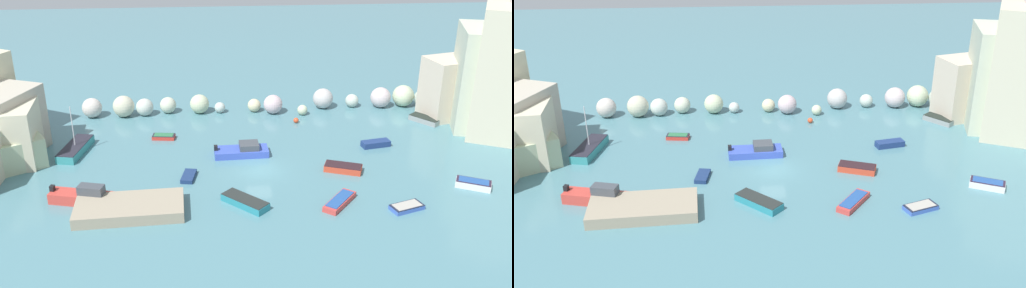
% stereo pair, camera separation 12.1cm
% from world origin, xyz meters
% --- Properties ---
extents(cove_water, '(160.00, 160.00, 0.00)m').
position_xyz_m(cove_water, '(0.00, 0.00, 0.00)').
color(cove_water, teal).
rests_on(cove_water, ground).
extents(rock_breakwater, '(42.62, 3.95, 2.65)m').
position_xyz_m(rock_breakwater, '(2.62, 15.69, 1.16)').
color(rock_breakwater, beige).
rests_on(rock_breakwater, ground).
extents(stone_dock, '(9.34, 4.89, 0.99)m').
position_xyz_m(stone_dock, '(-11.65, -7.25, 0.50)').
color(stone_dock, gray).
rests_on(stone_dock, ground).
extents(channel_buoy, '(0.62, 0.62, 0.62)m').
position_xyz_m(channel_buoy, '(5.29, 11.65, 0.31)').
color(channel_buoy, '#E04C28').
rests_on(channel_buoy, cove_water).
extents(moored_boat_0, '(6.27, 3.04, 1.78)m').
position_xyz_m(moored_boat_0, '(-15.72, -5.22, 0.64)').
color(moored_boat_0, '#C93E35').
rests_on(moored_boat_0, cove_water).
extents(moored_boat_1, '(5.58, 2.38, 1.32)m').
position_xyz_m(moored_boat_1, '(-1.42, 3.45, 0.49)').
color(moored_boat_1, '#3A54BF').
rests_on(moored_boat_1, cove_water).
extents(moored_boat_2, '(3.17, 1.69, 0.63)m').
position_xyz_m(moored_boat_2, '(12.80, 4.48, 0.31)').
color(moored_boat_2, navy).
rests_on(moored_boat_2, cove_water).
extents(moored_boat_3, '(4.23, 4.19, 0.69)m').
position_xyz_m(moored_boat_3, '(-1.79, -6.69, 0.34)').
color(moored_boat_3, teal).
rests_on(moored_boat_3, cove_water).
extents(moored_boat_4, '(2.97, 6.03, 5.10)m').
position_xyz_m(moored_boat_4, '(-18.65, 5.39, 0.45)').
color(moored_boat_4, teal).
rests_on(moored_boat_4, cove_water).
extents(moored_boat_5, '(3.87, 2.67, 0.68)m').
position_xyz_m(moored_boat_5, '(8.11, -0.94, 0.34)').
color(moored_boat_5, '#CD4229').
rests_on(moored_boat_5, cove_water).
extents(moored_boat_6, '(1.55, 2.66, 0.38)m').
position_xyz_m(moored_boat_6, '(-6.82, -1.22, 0.19)').
color(moored_boat_6, navy).
rests_on(moored_boat_6, cove_water).
extents(moored_boat_7, '(3.36, 3.64, 0.64)m').
position_xyz_m(moored_boat_7, '(20.33, 10.71, 0.32)').
color(moored_boat_7, gray).
rests_on(moored_boat_7, cove_water).
extents(moored_boat_8, '(3.38, 2.60, 0.71)m').
position_xyz_m(moored_boat_8, '(19.37, -5.14, 0.37)').
color(moored_boat_8, white).
rests_on(moored_boat_8, cove_water).
extents(moored_boat_9, '(3.16, 2.24, 0.44)m').
position_xyz_m(moored_boat_9, '(12.05, -8.49, 0.23)').
color(moored_boat_9, '#3C5FBE').
rests_on(moored_boat_9, cove_water).
extents(moored_boat_10, '(2.55, 1.43, 0.48)m').
position_xyz_m(moored_boat_10, '(-9.77, 8.26, 0.25)').
color(moored_boat_10, red).
rests_on(moored_boat_10, cove_water).
extents(moored_boat_11, '(3.52, 3.98, 0.57)m').
position_xyz_m(moored_boat_11, '(6.46, -7.17, 0.27)').
color(moored_boat_11, '#C93F3A').
rests_on(moored_boat_11, cove_water).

